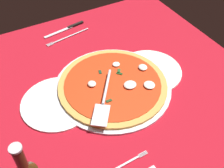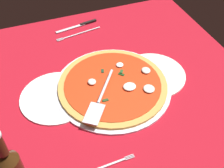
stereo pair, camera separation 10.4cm
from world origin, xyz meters
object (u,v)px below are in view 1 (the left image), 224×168
object	(u,v)px
pizza_server	(104,99)
place_setting_far	(68,33)
dinner_plate_left	(57,103)
pizza	(113,84)
dinner_plate_right	(150,71)

from	to	relation	value
pizza_server	place_setting_far	distance (cm)	48.32
dinner_plate_left	place_setting_far	bearing A→B (deg)	62.68
pizza	place_setting_far	distance (cm)	41.28
dinner_plate_left	pizza	xyz separation A→B (cm)	(21.16, -2.51, 1.32)
dinner_plate_left	pizza	world-z (taller)	pizza
place_setting_far	dinner_plate_right	bearing A→B (deg)	105.36
dinner_plate_right	pizza	distance (cm)	17.34
pizza_server	place_setting_far	bearing A→B (deg)	-150.50
dinner_plate_left	pizza_server	size ratio (longest dim) A/B	1.14
pizza	pizza_server	xyz separation A→B (cm)	(-7.01, -6.58, 2.28)
dinner_plate_left	pizza	bearing A→B (deg)	-6.78
pizza	place_setting_far	world-z (taller)	pizza
dinner_plate_left	place_setting_far	world-z (taller)	place_setting_far
pizza	pizza_server	bearing A→B (deg)	-136.81
dinner_plate_left	dinner_plate_right	bearing A→B (deg)	-3.18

